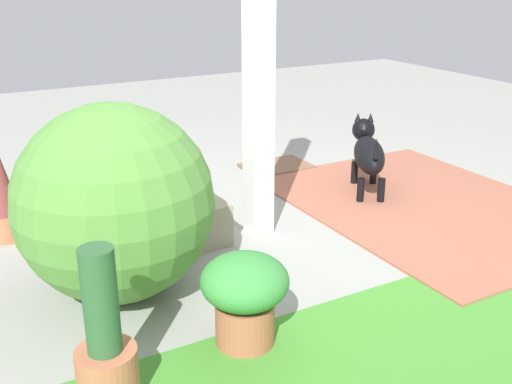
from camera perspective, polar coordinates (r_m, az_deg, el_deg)
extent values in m
plane|color=gray|center=(4.36, 2.74, -3.20)|extent=(12.00, 12.00, 0.00)
cube|color=#A05C46|center=(4.89, 15.64, -1.17)|extent=(1.80, 2.40, 0.02)
cube|color=white|center=(3.97, 0.24, 10.98)|extent=(0.16, 0.16, 2.19)
cube|color=gray|center=(4.59, -8.32, -0.09)|extent=(0.40, 0.36, 0.30)
ellipsoid|color=tan|center=(4.53, -8.44, 2.25)|extent=(0.26, 0.26, 0.12)
cube|color=gray|center=(4.05, -6.02, -3.00)|extent=(0.46, 0.37, 0.29)
ellipsoid|color=gray|center=(3.98, -6.12, -0.49)|extent=(0.26, 0.26, 0.12)
sphere|color=#528B3A|center=(3.38, -13.01, -1.00)|extent=(1.08, 1.08, 1.08)
cylinder|color=#A95D40|center=(3.05, -1.03, -12.06)|extent=(0.29, 0.29, 0.22)
ellipsoid|color=#388A3B|center=(2.93, -1.06, -8.30)|extent=(0.43, 0.43, 0.26)
cylinder|color=#B36746|center=(4.46, -22.18, -2.94)|extent=(0.23, 0.23, 0.18)
cone|color=brown|center=(4.34, -22.76, 1.14)|extent=(0.21, 0.21, 0.49)
cylinder|color=#B26445|center=(2.77, -13.62, -16.20)|extent=(0.26, 0.26, 0.24)
cylinder|color=#2D5931|center=(2.57, -14.28, -9.82)|extent=(0.14, 0.14, 0.47)
ellipsoid|color=black|center=(4.94, 10.48, 3.41)|extent=(0.55, 0.70, 0.25)
sphere|color=black|center=(5.29, 9.97, 5.72)|extent=(0.19, 0.19, 0.19)
cone|color=black|center=(5.25, 9.47, 6.87)|extent=(0.06, 0.06, 0.08)
cone|color=black|center=(5.27, 10.62, 6.83)|extent=(0.06, 0.06, 0.08)
cylinder|color=black|center=(5.19, 9.14, 1.72)|extent=(0.06, 0.06, 0.20)
cylinder|color=black|center=(5.21, 10.87, 1.69)|extent=(0.06, 0.06, 0.20)
cylinder|color=black|center=(4.80, 9.70, 0.10)|extent=(0.06, 0.06, 0.20)
cylinder|color=black|center=(4.82, 11.57, 0.08)|extent=(0.06, 0.06, 0.20)
cone|color=black|center=(4.59, 11.14, 4.06)|extent=(0.05, 0.05, 0.16)
cube|color=brown|center=(5.58, 1.93, 2.39)|extent=(0.59, 0.43, 0.03)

